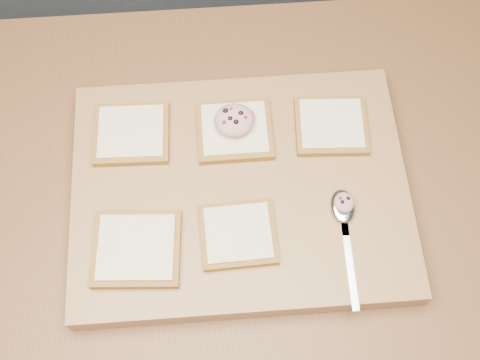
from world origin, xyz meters
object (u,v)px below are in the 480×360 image
object	(u,v)px
bread_far_center	(235,130)
spoon	(344,215)
tuna_salad_dollop	(234,120)
cutting_board	(240,190)

from	to	relation	value
bread_far_center	spoon	world-z (taller)	bread_far_center
tuna_salad_dollop	spoon	size ratio (longest dim) A/B	0.34
tuna_salad_dollop	spoon	xyz separation A→B (m)	(0.15, -0.16, -0.03)
cutting_board	spoon	distance (m)	0.16
cutting_board	bread_far_center	bearing A→B (deg)	91.14
bread_far_center	spoon	xyz separation A→B (m)	(0.15, -0.15, -0.00)
cutting_board	spoon	world-z (taller)	spoon
cutting_board	tuna_salad_dollop	bearing A→B (deg)	91.11
cutting_board	spoon	xyz separation A→B (m)	(0.15, -0.06, 0.03)
bread_far_center	spoon	bearing A→B (deg)	-45.35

